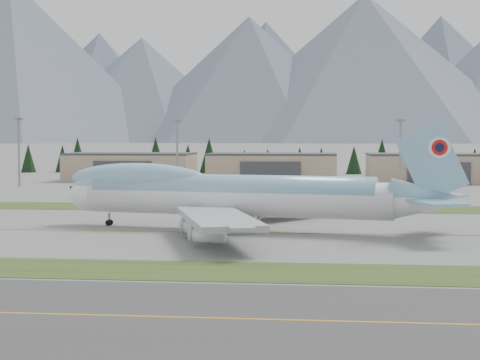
# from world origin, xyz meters

# --- Properties ---
(ground) EXTENTS (7000.00, 7000.00, 0.00)m
(ground) POSITION_xyz_m (0.00, 0.00, 0.00)
(ground) COLOR slate
(ground) RESTS_ON ground
(grass_strip_near) EXTENTS (400.00, 14.00, 0.08)m
(grass_strip_near) POSITION_xyz_m (0.00, -38.00, 0.00)
(grass_strip_near) COLOR #2C4819
(grass_strip_near) RESTS_ON ground
(grass_strip_far) EXTENTS (400.00, 18.00, 0.08)m
(grass_strip_far) POSITION_xyz_m (0.00, 45.00, 0.00)
(grass_strip_far) COLOR #2C4819
(grass_strip_far) RESTS_ON ground
(asphalt_taxiway) EXTENTS (400.00, 32.00, 0.04)m
(asphalt_taxiway) POSITION_xyz_m (0.00, -62.00, 0.00)
(asphalt_taxiway) COLOR #363636
(asphalt_taxiway) RESTS_ON ground
(taxiway_line_main) EXTENTS (400.00, 0.40, 0.02)m
(taxiway_line_main) POSITION_xyz_m (0.00, 0.00, 0.00)
(taxiway_line_main) COLOR orange
(taxiway_line_main) RESTS_ON ground
(taxiway_line_near) EXTENTS (400.00, 0.40, 0.02)m
(taxiway_line_near) POSITION_xyz_m (0.00, -62.00, 0.00)
(taxiway_line_near) COLOR orange
(taxiway_line_near) RESTS_ON ground
(boeing_747_freighter) EXTENTS (75.68, 63.94, 19.84)m
(boeing_747_freighter) POSITION_xyz_m (-14.03, 3.21, 6.54)
(boeing_747_freighter) COLOR white
(boeing_747_freighter) RESTS_ON ground
(hangar_left) EXTENTS (48.00, 26.60, 10.80)m
(hangar_left) POSITION_xyz_m (-70.00, 149.90, 5.39)
(hangar_left) COLOR tan
(hangar_left) RESTS_ON ground
(hangar_center) EXTENTS (48.00, 26.60, 10.80)m
(hangar_center) POSITION_xyz_m (-15.00, 149.90, 5.39)
(hangar_center) COLOR tan
(hangar_center) RESTS_ON ground
(hangar_right) EXTENTS (48.00, 26.60, 10.80)m
(hangar_right) POSITION_xyz_m (45.00, 149.90, 5.39)
(hangar_right) COLOR tan
(hangar_right) RESTS_ON ground
(floodlight_masts) EXTENTS (160.41, 8.94, 23.48)m
(floodlight_masts) POSITION_xyz_m (-14.32, 109.69, 16.09)
(floodlight_masts) COLOR gray
(floodlight_masts) RESTS_ON ground
(service_vehicle_a) EXTENTS (2.03, 3.45, 1.10)m
(service_vehicle_a) POSITION_xyz_m (-16.81, 123.29, 0.00)
(service_vehicle_a) COLOR white
(service_vehicle_a) RESTS_ON ground
(service_vehicle_b) EXTENTS (3.89, 2.23, 1.21)m
(service_vehicle_b) POSITION_xyz_m (31.95, 126.57, 0.00)
(service_vehicle_b) COLOR yellow
(service_vehicle_b) RESTS_ON ground
(conifer_belt) EXTENTS (280.71, 15.55, 16.98)m
(conifer_belt) POSITION_xyz_m (2.61, 212.12, 7.32)
(conifer_belt) COLOR black
(conifer_belt) RESTS_ON ground
(mountain_ridge_front) EXTENTS (4204.27, 1138.88, 517.44)m
(mountain_ridge_front) POSITION_xyz_m (-76.24, 2144.53, 217.84)
(mountain_ridge_front) COLOR slate
(mountain_ridge_front) RESTS_ON ground
(mountain_ridge_rear) EXTENTS (4473.79, 997.74, 498.87)m
(mountain_ridge_rear) POSITION_xyz_m (139.05, 2900.00, 249.59)
(mountain_ridge_rear) COLOR slate
(mountain_ridge_rear) RESTS_ON ground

